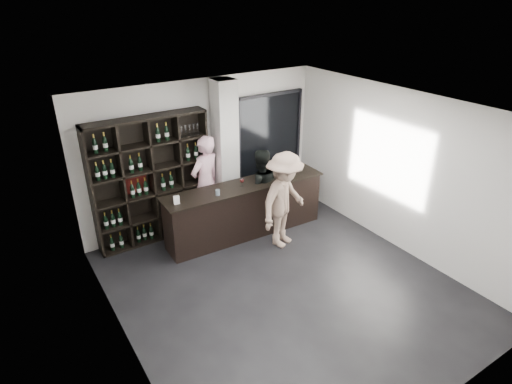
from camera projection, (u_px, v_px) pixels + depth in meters
floor at (284, 286)px, 6.98m from camera, size 5.00×5.50×0.01m
wine_shelf at (152, 181)px, 7.83m from camera, size 2.20×0.35×2.40m
structural_column at (226, 154)px, 8.38m from camera, size 0.40×0.40×2.90m
glass_panel at (269, 142)px, 9.16m from camera, size 1.60×0.08×2.10m
tasting_counter at (245, 209)px, 8.24m from camera, size 3.21×0.67×1.06m
taster_pink at (206, 183)px, 8.30m from camera, size 0.82×0.67×1.93m
taster_black at (260, 189)px, 8.39m from camera, size 0.92×0.78×1.64m
customer at (284, 200)px, 7.74m from camera, size 1.35×1.06×1.83m
wine_glass at (242, 182)px, 7.91m from camera, size 0.10×0.10×0.19m
spit_cup at (218, 192)px, 7.59m from camera, size 0.09×0.09×0.11m
napkin_stack at (282, 173)px, 8.47m from camera, size 0.15×0.15×0.02m
card_stand at (177, 200)px, 7.28m from camera, size 0.11×0.07×0.15m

